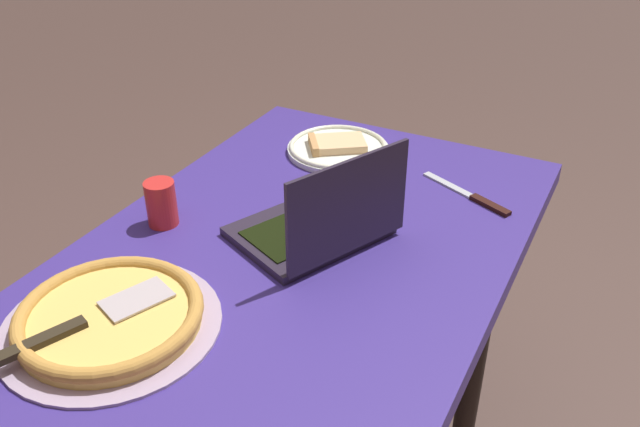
# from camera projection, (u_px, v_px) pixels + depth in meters

# --- Properties ---
(dining_table) EXTENTS (1.22, 0.82, 0.74)m
(dining_table) POSITION_uv_depth(u_px,v_px,m) (299.00, 278.00, 1.42)
(dining_table) COLOR navy
(dining_table) RESTS_ON ground_plane
(laptop) EXTENTS (0.36, 0.33, 0.22)m
(laptop) POSITION_uv_depth(u_px,v_px,m) (322.00, 224.00, 1.36)
(laptop) COLOR #28202F
(laptop) RESTS_ON dining_table
(pizza_plate) EXTENTS (0.26, 0.26, 0.04)m
(pizza_plate) POSITION_uv_depth(u_px,v_px,m) (338.00, 147.00, 1.73)
(pizza_plate) COLOR silver
(pizza_plate) RESTS_ON dining_table
(pizza_tray) EXTENTS (0.38, 0.38, 0.04)m
(pizza_tray) POSITION_uv_depth(u_px,v_px,m) (110.00, 317.00, 1.15)
(pizza_tray) COLOR #AA94AF
(pizza_tray) RESTS_ON dining_table
(table_knife) EXTENTS (0.12, 0.23, 0.01)m
(table_knife) POSITION_uv_depth(u_px,v_px,m) (474.00, 197.00, 1.53)
(table_knife) COLOR #B4B9C3
(table_knife) RESTS_ON dining_table
(drink_cup) EXTENTS (0.06, 0.06, 0.10)m
(drink_cup) POSITION_uv_depth(u_px,v_px,m) (161.00, 203.00, 1.42)
(drink_cup) COLOR red
(drink_cup) RESTS_ON dining_table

